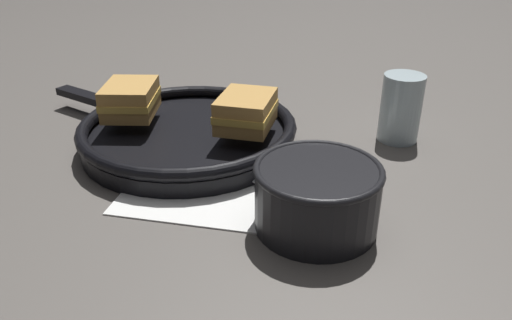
# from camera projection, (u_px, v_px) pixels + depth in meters

# --- Properties ---
(ground_plane) EXTENTS (4.00, 4.00, 0.00)m
(ground_plane) POSITION_uv_depth(u_px,v_px,m) (268.00, 181.00, 0.65)
(ground_plane) COLOR #56514C
(napkin) EXTENTS (0.29, 0.26, 0.00)m
(napkin) POSITION_uv_depth(u_px,v_px,m) (237.00, 180.00, 0.65)
(napkin) COLOR white
(napkin) RESTS_ON ground_plane
(soup_bowl) EXTENTS (0.14, 0.14, 0.08)m
(soup_bowl) POSITION_uv_depth(u_px,v_px,m) (317.00, 193.00, 0.54)
(soup_bowl) COLOR black
(soup_bowl) RESTS_ON ground_plane
(spoon) EXTENTS (0.15, 0.04, 0.01)m
(spoon) POSITION_uv_depth(u_px,v_px,m) (252.00, 178.00, 0.64)
(spoon) COLOR silver
(spoon) RESTS_ON napkin
(skillet) EXTENTS (0.42, 0.32, 0.04)m
(skillet) POSITION_uv_depth(u_px,v_px,m) (187.00, 132.00, 0.73)
(skillet) COLOR black
(skillet) RESTS_ON ground_plane
(sandwich_near_left) EXTENTS (0.08, 0.10, 0.05)m
(sandwich_near_left) POSITION_uv_depth(u_px,v_px,m) (130.00, 99.00, 0.73)
(sandwich_near_left) COLOR #C18E47
(sandwich_near_left) RESTS_ON skillet
(sandwich_near_right) EXTENTS (0.09, 0.10, 0.05)m
(sandwich_near_right) POSITION_uv_depth(u_px,v_px,m) (246.00, 111.00, 0.69)
(sandwich_near_right) COLOR #C18E47
(sandwich_near_right) RESTS_ON skillet
(drinking_glass) EXTENTS (0.06, 0.06, 0.10)m
(drinking_glass) POSITION_uv_depth(u_px,v_px,m) (401.00, 108.00, 0.74)
(drinking_glass) COLOR silver
(drinking_glass) RESTS_ON ground_plane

